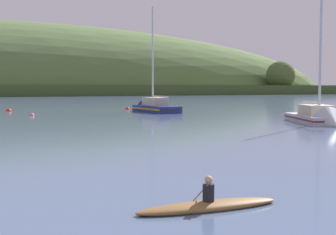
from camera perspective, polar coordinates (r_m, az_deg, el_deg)
sailboat_near_mooring at (r=43.61m, az=17.85°, el=-0.36°), size 6.31×9.79×13.28m
sailboat_midwater_white at (r=61.03m, az=-1.86°, el=0.94°), size 3.69×9.13×14.90m
canoe_with_paddler at (r=13.06m, az=4.89°, el=-10.53°), size 4.19×1.52×1.02m
mooring_buoy_foreground at (r=55.15m, az=-16.10°, el=0.21°), size 0.58×0.58×0.66m
mooring_buoy_midchannel at (r=65.76m, az=-18.65°, el=0.72°), size 0.73×0.73×0.81m
mooring_buoy_off_fishing_boat at (r=67.48m, az=-4.89°, el=0.98°), size 0.68×0.68×0.76m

